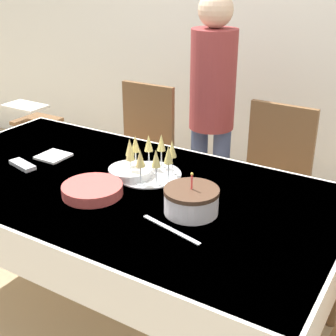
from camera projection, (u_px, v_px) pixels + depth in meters
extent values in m
plane|color=tan|center=(122.00, 310.00, 2.52)|extent=(12.00, 12.00, 0.00)
cube|color=silver|center=(261.00, 18.00, 3.34)|extent=(8.00, 0.05, 2.70)
cube|color=silver|center=(116.00, 186.00, 2.22)|extent=(2.08, 1.09, 0.03)
cube|color=silver|center=(117.00, 203.00, 2.26)|extent=(2.11, 1.12, 0.21)
cylinder|color=brown|center=(47.00, 177.00, 3.22)|extent=(0.06, 0.06, 0.73)
cube|color=brown|center=(134.00, 165.00, 3.18)|extent=(0.42, 0.42, 0.04)
cube|color=brown|center=(148.00, 120.00, 3.22)|extent=(0.40, 0.04, 0.50)
cylinder|color=brown|center=(142.00, 213.00, 3.05)|extent=(0.04, 0.04, 0.43)
cylinder|color=brown|center=(98.00, 200.00, 3.22)|extent=(0.04, 0.04, 0.43)
cylinder|color=brown|center=(170.00, 192.00, 3.33)|extent=(0.04, 0.04, 0.43)
cylinder|color=brown|center=(128.00, 181.00, 3.50)|extent=(0.04, 0.04, 0.43)
cube|color=brown|center=(264.00, 198.00, 2.73)|extent=(0.43, 0.43, 0.04)
cube|color=brown|center=(280.00, 145.00, 2.77)|extent=(0.40, 0.04, 0.50)
cylinder|color=brown|center=(279.00, 257.00, 2.60)|extent=(0.04, 0.04, 0.43)
cylinder|color=brown|center=(221.00, 238.00, 2.78)|extent=(0.04, 0.04, 0.43)
cylinder|color=brown|center=(300.00, 228.00, 2.88)|extent=(0.04, 0.04, 0.43)
cylinder|color=brown|center=(246.00, 213.00, 3.06)|extent=(0.04, 0.04, 0.43)
cylinder|color=white|center=(191.00, 203.00, 1.94)|extent=(0.23, 0.23, 0.09)
cylinder|color=#4C3323|center=(192.00, 191.00, 1.92)|extent=(0.23, 0.23, 0.02)
cylinder|color=#E53F3F|center=(192.00, 182.00, 1.90)|extent=(0.01, 0.01, 0.06)
sphere|color=#F9CC4C|center=(192.00, 174.00, 1.88)|extent=(0.01, 0.01, 0.01)
cylinder|color=silver|center=(148.00, 174.00, 2.30)|extent=(0.33, 0.33, 0.01)
cylinder|color=silver|center=(168.00, 180.00, 2.23)|extent=(0.05, 0.05, 0.00)
cylinder|color=silver|center=(168.00, 171.00, 2.21)|extent=(0.01, 0.01, 0.08)
cone|color=#E0CC72|center=(168.00, 155.00, 2.18)|extent=(0.04, 0.04, 0.08)
cylinder|color=silver|center=(172.00, 173.00, 2.30)|extent=(0.05, 0.05, 0.00)
cylinder|color=silver|center=(172.00, 165.00, 2.28)|extent=(0.01, 0.01, 0.08)
cone|color=#E0CC72|center=(172.00, 149.00, 2.25)|extent=(0.04, 0.04, 0.08)
cylinder|color=silver|center=(161.00, 166.00, 2.38)|extent=(0.05, 0.05, 0.00)
cylinder|color=silver|center=(161.00, 158.00, 2.36)|extent=(0.01, 0.01, 0.08)
cone|color=#E0CC72|center=(161.00, 142.00, 2.32)|extent=(0.04, 0.04, 0.08)
cylinder|color=silver|center=(149.00, 167.00, 2.37)|extent=(0.05, 0.05, 0.00)
cylinder|color=silver|center=(149.00, 159.00, 2.35)|extent=(0.01, 0.01, 0.08)
cone|color=#E0CC72|center=(149.00, 143.00, 2.32)|extent=(0.04, 0.04, 0.08)
cylinder|color=silver|center=(136.00, 167.00, 2.36)|extent=(0.05, 0.05, 0.00)
cylinder|color=silver|center=(136.00, 159.00, 2.35)|extent=(0.01, 0.01, 0.08)
cone|color=#E0CC72|center=(135.00, 143.00, 2.31)|extent=(0.04, 0.04, 0.08)
cylinder|color=silver|center=(131.00, 171.00, 2.32)|extent=(0.05, 0.05, 0.00)
cylinder|color=silver|center=(130.00, 163.00, 2.30)|extent=(0.01, 0.01, 0.08)
cone|color=#E0CC72|center=(130.00, 147.00, 2.27)|extent=(0.04, 0.04, 0.08)
cylinder|color=silver|center=(131.00, 176.00, 2.26)|extent=(0.05, 0.05, 0.00)
cylinder|color=silver|center=(131.00, 168.00, 2.25)|extent=(0.01, 0.01, 0.08)
cone|color=#E0CC72|center=(130.00, 152.00, 2.21)|extent=(0.04, 0.04, 0.08)
cylinder|color=silver|center=(141.00, 183.00, 2.19)|extent=(0.05, 0.05, 0.00)
cylinder|color=silver|center=(141.00, 175.00, 2.17)|extent=(0.01, 0.01, 0.08)
cone|color=#E0CC72|center=(140.00, 158.00, 2.14)|extent=(0.04, 0.04, 0.08)
cylinder|color=silver|center=(156.00, 184.00, 2.19)|extent=(0.05, 0.05, 0.00)
cylinder|color=silver|center=(156.00, 175.00, 2.17)|extent=(0.01, 0.01, 0.08)
cone|color=#E0CC72|center=(156.00, 158.00, 2.14)|extent=(0.04, 0.04, 0.08)
cylinder|color=#CC4C47|center=(93.00, 194.00, 2.10)|extent=(0.27, 0.27, 0.01)
cylinder|color=#CC4C47|center=(93.00, 193.00, 2.10)|extent=(0.27, 0.27, 0.01)
cylinder|color=#CC4C47|center=(92.00, 191.00, 2.10)|extent=(0.27, 0.27, 0.01)
cylinder|color=#CC4C47|center=(92.00, 190.00, 2.09)|extent=(0.27, 0.27, 0.01)
cylinder|color=#CC4C47|center=(92.00, 188.00, 2.09)|extent=(0.27, 0.27, 0.01)
cylinder|color=#CC4C47|center=(92.00, 187.00, 2.09)|extent=(0.27, 0.27, 0.01)
cylinder|color=#CC4C47|center=(92.00, 186.00, 2.09)|extent=(0.27, 0.27, 0.01)
cylinder|color=white|center=(131.00, 175.00, 2.29)|extent=(0.21, 0.21, 0.01)
cylinder|color=white|center=(131.00, 174.00, 2.28)|extent=(0.21, 0.21, 0.01)
cylinder|color=white|center=(130.00, 173.00, 2.28)|extent=(0.21, 0.21, 0.01)
cylinder|color=white|center=(130.00, 171.00, 2.28)|extent=(0.21, 0.21, 0.01)
cylinder|color=white|center=(130.00, 170.00, 2.28)|extent=(0.21, 0.21, 0.01)
cylinder|color=white|center=(130.00, 169.00, 2.27)|extent=(0.21, 0.21, 0.01)
cube|color=silver|center=(171.00, 229.00, 1.83)|extent=(0.30, 0.09, 0.00)
cube|color=silver|center=(22.00, 165.00, 2.39)|extent=(0.18, 0.10, 0.02)
cube|color=white|center=(53.00, 156.00, 2.50)|extent=(0.15, 0.15, 0.01)
cylinder|color=#3F4C72|center=(198.00, 179.00, 3.14)|extent=(0.11, 0.11, 0.76)
cylinder|color=#3F4C72|center=(220.00, 184.00, 3.07)|extent=(0.11, 0.11, 0.76)
cylinder|color=maroon|center=(213.00, 80.00, 2.83)|extent=(0.28, 0.28, 0.60)
sphere|color=#D8B293|center=(216.00, 10.00, 2.67)|extent=(0.21, 0.21, 0.21)
cube|color=brown|center=(37.00, 121.00, 3.74)|extent=(0.30, 0.30, 0.03)
cube|color=silver|center=(25.00, 106.00, 3.60)|extent=(0.33, 0.20, 0.02)
cylinder|color=brown|center=(21.00, 156.00, 3.82)|extent=(0.03, 0.03, 0.54)
cylinder|color=brown|center=(41.00, 161.00, 3.72)|extent=(0.03, 0.03, 0.54)
cylinder|color=brown|center=(41.00, 147.00, 3.99)|extent=(0.03, 0.03, 0.54)
cylinder|color=brown|center=(60.00, 152.00, 3.89)|extent=(0.03, 0.03, 0.54)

